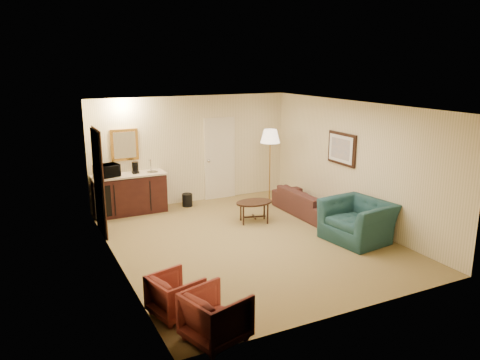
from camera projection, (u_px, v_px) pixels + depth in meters
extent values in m
plane|color=olive|center=(249.00, 240.00, 9.09)|extent=(6.00, 6.00, 0.00)
cube|color=#F8E4BA|center=(193.00, 150.00, 11.39)|extent=(5.00, 0.02, 2.60)
cube|color=#F8E4BA|center=(114.00, 191.00, 7.71)|extent=(0.02, 6.00, 2.60)
cube|color=#F8E4BA|center=(354.00, 163.00, 9.84)|extent=(0.02, 6.00, 2.60)
cube|color=white|center=(249.00, 106.00, 8.46)|extent=(5.00, 6.00, 0.02)
cube|color=beige|center=(220.00, 158.00, 11.73)|extent=(0.82, 0.06, 2.05)
cube|color=black|center=(99.00, 183.00, 9.26)|extent=(0.06, 0.98, 2.10)
cube|color=gold|center=(124.00, 145.00, 10.59)|extent=(0.62, 0.04, 0.72)
cube|color=black|center=(342.00, 149.00, 10.11)|extent=(0.06, 0.90, 0.70)
cube|color=#331510|center=(130.00, 194.00, 10.64)|extent=(1.64, 0.58, 0.92)
imported|color=black|center=(307.00, 198.00, 10.60)|extent=(0.58, 1.92, 0.75)
imported|color=#1B3C44|center=(358.00, 214.00, 8.99)|extent=(0.94, 1.30, 1.05)
imported|color=#993C32|center=(176.00, 293.00, 6.35)|extent=(0.72, 0.75, 0.64)
imported|color=#993C32|center=(216.00, 314.00, 5.76)|extent=(0.82, 0.85, 0.72)
cube|color=black|center=(254.00, 212.00, 10.09)|extent=(0.93, 0.75, 0.47)
cube|color=#BF8C3F|center=(270.00, 165.00, 11.50)|extent=(0.62, 0.62, 1.81)
cylinder|color=black|center=(187.00, 200.00, 11.23)|extent=(0.31, 0.31, 0.31)
imported|color=black|center=(107.00, 169.00, 10.22)|extent=(0.56, 0.41, 0.34)
cylinder|color=black|center=(135.00, 168.00, 10.57)|extent=(0.16, 0.16, 0.27)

